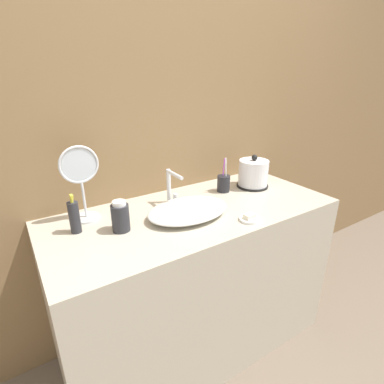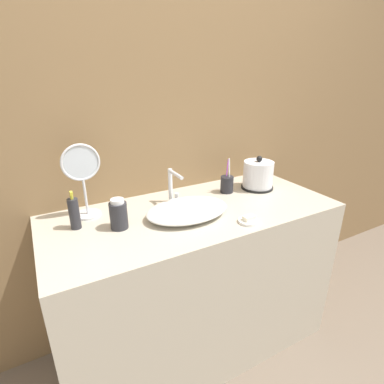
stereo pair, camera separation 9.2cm
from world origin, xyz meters
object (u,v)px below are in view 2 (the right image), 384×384
electric_kettle (258,176)px  vanity_mirror (83,177)px  toothbrush_cup (227,184)px  lotion_bottle (74,213)px  shampoo_bottle (119,214)px  faucet (173,184)px

electric_kettle → vanity_mirror: 0.95m
toothbrush_cup → lotion_bottle: bearing=-177.8°
electric_kettle → shampoo_bottle: 0.84m
faucet → toothbrush_cup: 0.33m
toothbrush_cup → lotion_bottle: toothbrush_cup is taller
faucet → lotion_bottle: size_ratio=1.03×
electric_kettle → lotion_bottle: bearing=179.8°
electric_kettle → vanity_mirror: size_ratio=0.56×
shampoo_bottle → electric_kettle: bearing=5.8°
faucet → vanity_mirror: bearing=171.7°
toothbrush_cup → shampoo_bottle: size_ratio=1.47×
electric_kettle → lotion_bottle: (-1.01, 0.00, -0.00)m
lotion_bottle → faucet: bearing=5.0°
lotion_bottle → shampoo_bottle: bearing=-28.1°
toothbrush_cup → shampoo_bottle: 0.66m
lotion_bottle → vanity_mirror: (0.07, 0.10, 0.12)m
electric_kettle → shampoo_bottle: size_ratio=1.42×
toothbrush_cup → vanity_mirror: bearing=174.4°
electric_kettle → toothbrush_cup: size_ratio=0.97×
faucet → vanity_mirror: (-0.42, 0.06, 0.09)m
lotion_bottle → shampoo_bottle: (0.17, -0.09, -0.01)m
toothbrush_cup → vanity_mirror: vanity_mirror is taller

